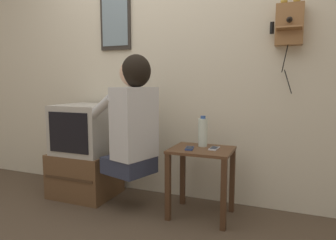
{
  "coord_description": "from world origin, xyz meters",
  "views": [
    {
      "loc": [
        1.12,
        -1.56,
        1.07
      ],
      "look_at": [
        0.22,
        0.65,
        0.78
      ],
      "focal_mm": 32.0,
      "sensor_mm": 36.0,
      "label": 1
    }
  ],
  "objects": [
    {
      "name": "wall_back",
      "position": [
        0.0,
        1.07,
        1.27
      ],
      "size": [
        6.8,
        0.05,
        2.55
      ],
      "color": "beige",
      "rests_on": "ground_plane"
    },
    {
      "name": "side_table",
      "position": [
        0.49,
        0.7,
        0.42
      ],
      "size": [
        0.49,
        0.4,
        0.56
      ],
      "color": "#51331E",
      "rests_on": "ground_plane"
    },
    {
      "name": "person",
      "position": [
        -0.07,
        0.59,
        0.81
      ],
      "size": [
        0.63,
        0.51,
        0.98
      ],
      "rotation": [
        0.0,
        0.0,
        1.27
      ],
      "color": "#2D3347",
      "rests_on": "ground_plane"
    },
    {
      "name": "tv_stand",
      "position": [
        -0.67,
        0.72,
        0.21
      ],
      "size": [
        0.58,
        0.49,
        0.42
      ],
      "color": "brown",
      "rests_on": "ground_plane"
    },
    {
      "name": "television",
      "position": [
        -0.65,
        0.74,
        0.65
      ],
      "size": [
        0.5,
        0.51,
        0.46
      ],
      "color": "#ADA89E",
      "rests_on": "tv_stand"
    },
    {
      "name": "wall_phone_antique",
      "position": [
        1.09,
        0.99,
        1.53
      ],
      "size": [
        0.24,
        0.19,
        0.73
      ],
      "color": "olive"
    },
    {
      "name": "framed_picture",
      "position": [
        -0.49,
        1.03,
        1.67
      ],
      "size": [
        0.33,
        0.03,
        0.54
      ],
      "color": "#2D2823"
    },
    {
      "name": "cell_phone_held",
      "position": [
        0.41,
        0.65,
        0.56
      ],
      "size": [
        0.08,
        0.13,
        0.01
      ],
      "rotation": [
        0.0,
        0.0,
        0.19
      ],
      "color": "navy",
      "rests_on": "side_table"
    },
    {
      "name": "cell_phone_spare",
      "position": [
        0.59,
        0.72,
        0.56
      ],
      "size": [
        0.07,
        0.13,
        0.01
      ],
      "rotation": [
        0.0,
        0.0,
        -0.04
      ],
      "color": "silver",
      "rests_on": "side_table"
    },
    {
      "name": "water_bottle",
      "position": [
        0.47,
        0.79,
        0.68
      ],
      "size": [
        0.07,
        0.07,
        0.25
      ],
      "color": "silver",
      "rests_on": "side_table"
    }
  ]
}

